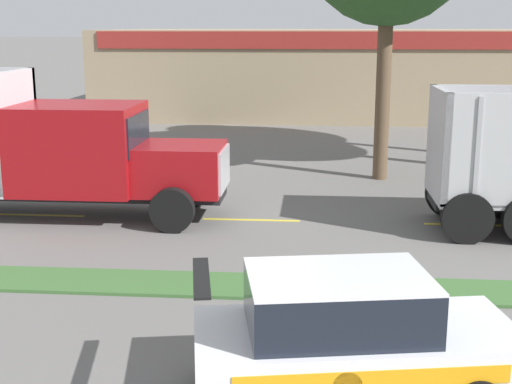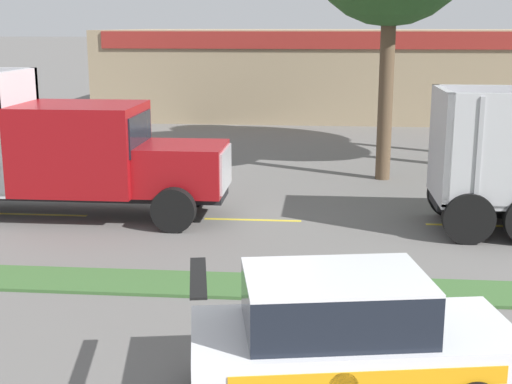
% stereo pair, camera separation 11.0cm
% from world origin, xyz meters
% --- Properties ---
extents(grass_verge, '(120.00, 1.25, 0.06)m').
position_xyz_m(grass_verge, '(0.00, 9.01, 0.03)').
color(grass_verge, '#3D6633').
rests_on(grass_verge, ground_plane).
extents(centre_line_3, '(2.40, 0.14, 0.01)m').
position_xyz_m(centre_line_3, '(-5.18, 13.64, 0.00)').
color(centre_line_3, yellow).
rests_on(centre_line_3, ground_plane).
extents(centre_line_4, '(2.40, 0.14, 0.01)m').
position_xyz_m(centre_line_4, '(0.22, 13.64, 0.00)').
color(centre_line_4, yellow).
rests_on(centre_line_4, ground_plane).
extents(centre_line_5, '(2.40, 0.14, 0.01)m').
position_xyz_m(centre_line_5, '(5.62, 13.64, 0.00)').
color(centre_line_5, yellow).
rests_on(centre_line_5, ground_plane).
extents(dump_truck_mid, '(11.38, 2.66, 3.61)m').
position_xyz_m(dump_truck_mid, '(-5.40, 13.62, 1.56)').
color(dump_truck_mid, black).
rests_on(dump_truck_mid, ground_plane).
extents(rally_car, '(4.34, 2.48, 1.70)m').
position_xyz_m(rally_car, '(2.24, 5.22, 0.85)').
color(rally_car, white).
rests_on(rally_car, ground_plane).
extents(store_building_backdrop, '(29.22, 12.10, 4.45)m').
position_xyz_m(store_building_backdrop, '(5.16, 36.73, 2.23)').
color(store_building_backdrop, '#9E896B').
rests_on(store_building_backdrop, ground_plane).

